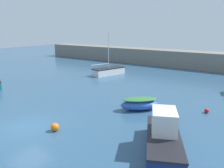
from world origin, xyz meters
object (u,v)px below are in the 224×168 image
Objects in this scene: sailboat_tall_mast at (109,71)px; cabin_cruiser_white at (163,137)px; rowboat_with_red_cover at (140,104)px; mooring_buoy_red at (207,111)px; mooring_buoy_orange at (55,127)px.

cabin_cruiser_white is (14.21, -14.74, 0.26)m from sailboat_tall_mast.
sailboat_tall_mast is 14.34m from rowboat_with_red_cover.
mooring_buoy_red is at bearing -99.81° from sailboat_tall_mast.
cabin_cruiser_white is at bearing -96.31° from mooring_buoy_red.
mooring_buoy_orange is (7.50, -16.59, -0.26)m from sailboat_tall_mast.
mooring_buoy_orange reaches higher than mooring_buoy_red.
mooring_buoy_red is (15.00, -7.58, -0.35)m from sailboat_tall_mast.
cabin_cruiser_white is 1.65× the size of rowboat_with_red_cover.
cabin_cruiser_white is at bearing 15.38° from mooring_buoy_orange.
mooring_buoy_red is (4.73, 2.43, -0.34)m from rowboat_with_red_cover.
mooring_buoy_red is (0.79, 7.16, -0.60)m from cabin_cruiser_white.
mooring_buoy_red is at bearing 148.74° from cabin_cruiser_white.
sailboat_tall_mast reaches higher than mooring_buoy_red.
rowboat_with_red_cover is 8.82× the size of mooring_buoy_red.
mooring_buoy_orange is (-2.77, -6.58, -0.25)m from rowboat_with_red_cover.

